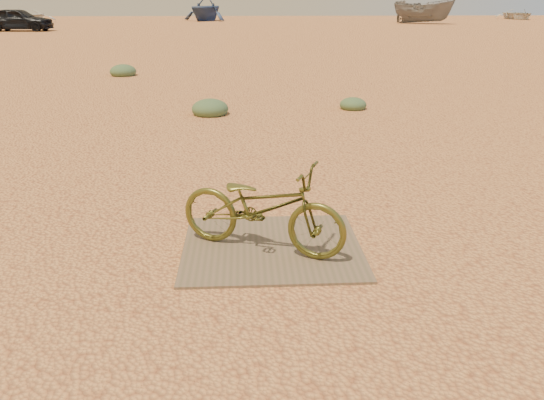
{
  "coord_description": "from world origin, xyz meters",
  "views": [
    {
      "loc": [
        -0.03,
        -3.87,
        2.04
      ],
      "look_at": [
        0.18,
        0.27,
        0.45
      ],
      "focal_mm": 35.0,
      "sensor_mm": 36.0,
      "label": 1
    }
  ],
  "objects_px": {
    "plywood_board": "(272,247)",
    "bicycle": "(262,207)",
    "car": "(18,19)",
    "boat_far_left": "(206,6)",
    "boat_mid_right": "(423,11)",
    "boat_near_left": "(25,16)",
    "boat_far_right": "(518,14)"
  },
  "relations": [
    {
      "from": "boat_mid_right",
      "to": "car",
      "type": "bearing_deg",
      "value": 140.25
    },
    {
      "from": "boat_far_left",
      "to": "boat_mid_right",
      "type": "height_order",
      "value": "boat_far_left"
    },
    {
      "from": "boat_far_right",
      "to": "boat_far_left",
      "type": "bearing_deg",
      "value": -172.2
    },
    {
      "from": "bicycle",
      "to": "car",
      "type": "relative_size",
      "value": 0.36
    },
    {
      "from": "car",
      "to": "boat_far_left",
      "type": "height_order",
      "value": "boat_far_left"
    },
    {
      "from": "bicycle",
      "to": "car",
      "type": "bearing_deg",
      "value": 48.04
    },
    {
      "from": "car",
      "to": "boat_mid_right",
      "type": "height_order",
      "value": "boat_mid_right"
    },
    {
      "from": "boat_far_right",
      "to": "car",
      "type": "bearing_deg",
      "value": -154.05
    },
    {
      "from": "plywood_board",
      "to": "boat_mid_right",
      "type": "height_order",
      "value": "boat_mid_right"
    },
    {
      "from": "boat_mid_right",
      "to": "boat_far_right",
      "type": "distance_m",
      "value": 14.8
    },
    {
      "from": "car",
      "to": "boat_mid_right",
      "type": "bearing_deg",
      "value": -71.0
    },
    {
      "from": "bicycle",
      "to": "boat_near_left",
      "type": "height_order",
      "value": "boat_near_left"
    },
    {
      "from": "boat_far_left",
      "to": "boat_far_right",
      "type": "relative_size",
      "value": 1.04
    },
    {
      "from": "plywood_board",
      "to": "boat_near_left",
      "type": "xyz_separation_m",
      "value": [
        -17.97,
        42.71,
        0.54
      ]
    },
    {
      "from": "boat_mid_right",
      "to": "boat_far_left",
      "type": "bearing_deg",
      "value": 104.66
    },
    {
      "from": "plywood_board",
      "to": "bicycle",
      "type": "xyz_separation_m",
      "value": [
        -0.09,
        -0.05,
        0.39
      ]
    },
    {
      "from": "bicycle",
      "to": "boat_mid_right",
      "type": "distance_m",
      "value": 42.82
    },
    {
      "from": "car",
      "to": "bicycle",
      "type": "bearing_deg",
      "value": -153.18
    },
    {
      "from": "plywood_board",
      "to": "bicycle",
      "type": "height_order",
      "value": "bicycle"
    },
    {
      "from": "boat_near_left",
      "to": "plywood_board",
      "type": "bearing_deg",
      "value": -70.73
    },
    {
      "from": "plywood_board",
      "to": "boat_mid_right",
      "type": "xyz_separation_m",
      "value": [
        14.3,
        40.28,
        0.94
      ]
    },
    {
      "from": "car",
      "to": "boat_far_left",
      "type": "distance_m",
      "value": 18.2
    },
    {
      "from": "boat_mid_right",
      "to": "boat_near_left",
      "type": "bearing_deg",
      "value": 119.72
    },
    {
      "from": "bicycle",
      "to": "boat_far_right",
      "type": "distance_m",
      "value": 55.55
    },
    {
      "from": "boat_near_left",
      "to": "bicycle",
      "type": "bearing_deg",
      "value": -70.85
    },
    {
      "from": "plywood_board",
      "to": "boat_mid_right",
      "type": "bearing_deg",
      "value": 70.46
    },
    {
      "from": "plywood_board",
      "to": "boat_far_right",
      "type": "bearing_deg",
      "value": 61.57
    },
    {
      "from": "bicycle",
      "to": "boat_near_left",
      "type": "xyz_separation_m",
      "value": [
        -17.89,
        42.76,
        0.15
      ]
    },
    {
      "from": "boat_far_left",
      "to": "boat_mid_right",
      "type": "relative_size",
      "value": 0.95
    },
    {
      "from": "boat_near_left",
      "to": "boat_mid_right",
      "type": "distance_m",
      "value": 32.36
    },
    {
      "from": "boat_near_left",
      "to": "boat_far_left",
      "type": "xyz_separation_m",
      "value": [
        14.49,
        3.82,
        0.67
      ]
    },
    {
      "from": "boat_mid_right",
      "to": "boat_far_right",
      "type": "xyz_separation_m",
      "value": [
        12.11,
        8.5,
        -0.48
      ]
    }
  ]
}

